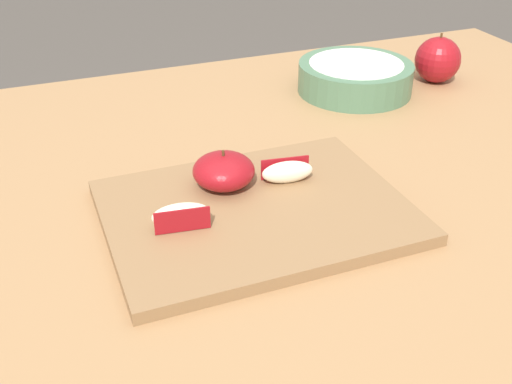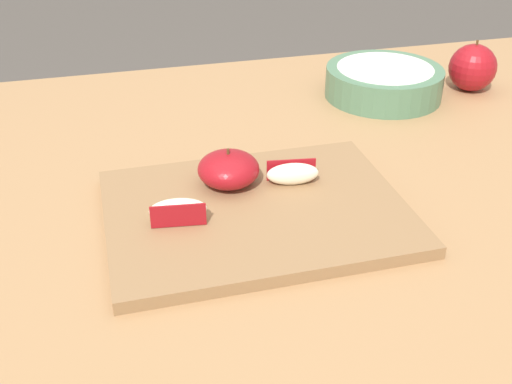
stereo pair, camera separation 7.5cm
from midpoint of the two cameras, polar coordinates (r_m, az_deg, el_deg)
dining_table at (r=0.88m, az=3.44°, el=-4.55°), size 1.48×0.99×0.77m
cutting_board at (r=0.76m, az=2.81°, el=-1.89°), size 0.36×0.27×0.02m
apple_half_skin_up at (r=0.79m, az=0.16°, el=2.04°), size 0.08×0.08×0.05m
apple_wedge_right at (r=0.72m, az=-4.23°, el=-1.80°), size 0.07×0.03×0.03m
apple_wedge_front at (r=0.80m, az=6.04°, el=1.62°), size 0.07×0.03×0.03m
whole_apple_red_delicious at (r=1.20m, az=20.95°, el=10.55°), size 0.08×0.08×0.09m
ceramic_fruit_bowl at (r=1.13m, az=13.51°, el=9.79°), size 0.20×0.20×0.05m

